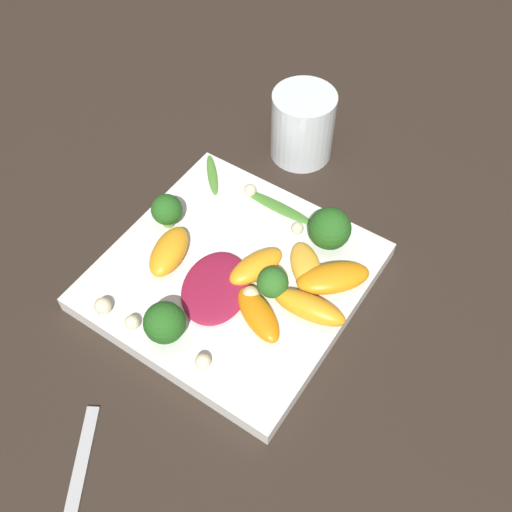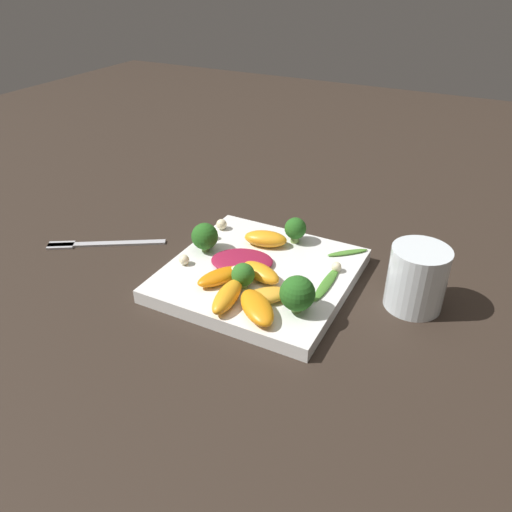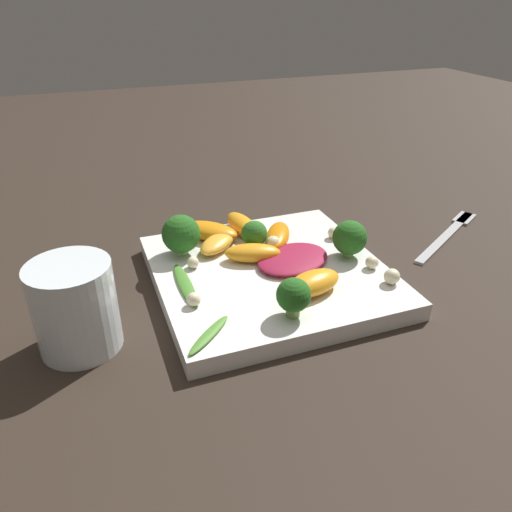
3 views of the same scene
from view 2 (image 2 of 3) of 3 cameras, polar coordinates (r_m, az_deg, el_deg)
ground_plane at (r=0.69m, az=0.43°, el=-2.81°), size 2.40×2.40×0.00m
plate at (r=0.68m, az=0.43°, el=-2.15°), size 0.24×0.24×0.02m
drinking_glass at (r=0.65m, az=17.90°, el=-2.42°), size 0.07×0.07×0.08m
fork at (r=0.81m, az=-18.10°, el=1.39°), size 0.16×0.11×0.01m
radicchio_leaf_0 at (r=0.69m, az=-1.45°, el=-0.38°), size 0.10×0.09×0.01m
orange_segment_0 at (r=0.61m, az=-3.32°, el=-4.61°), size 0.03×0.07×0.02m
orange_segment_1 at (r=0.59m, az=0.11°, el=-5.89°), size 0.08×0.07×0.02m
orange_segment_2 at (r=0.62m, az=1.23°, el=-4.53°), size 0.06×0.06×0.02m
orange_segment_3 at (r=0.65m, az=-4.15°, el=-2.35°), size 0.05×0.07×0.02m
orange_segment_4 at (r=0.73m, az=1.11°, el=1.99°), size 0.07×0.05×0.02m
orange_segment_5 at (r=0.65m, az=0.56°, el=-1.90°), size 0.07×0.05×0.02m
broccoli_floret_0 at (r=0.71m, az=-5.87°, el=2.22°), size 0.04×0.04×0.04m
broccoli_floret_1 at (r=0.59m, az=4.75°, el=-4.31°), size 0.04×0.04×0.05m
broccoli_floret_2 at (r=0.73m, az=4.52°, el=3.10°), size 0.03×0.03×0.04m
broccoli_floret_3 at (r=0.63m, az=-1.15°, el=-2.28°), size 0.03×0.03×0.03m
arugula_sprig_0 at (r=0.72m, az=10.43°, el=0.40°), size 0.05×0.05×0.00m
arugula_sprig_1 at (r=0.65m, az=8.08°, el=-3.11°), size 0.01×0.09×0.00m
macadamia_nut_0 at (r=0.75m, az=-5.14°, el=2.44°), size 0.01×0.01×0.01m
macadamia_nut_1 at (r=0.63m, az=5.59°, el=-3.96°), size 0.01×0.01×0.01m
macadamia_nut_2 at (r=0.66m, az=-2.34°, el=-1.87°), size 0.02×0.02×0.02m
macadamia_nut_3 at (r=0.78m, az=-3.97°, el=3.63°), size 0.02×0.02×0.02m
macadamia_nut_4 at (r=0.69m, az=-8.22°, el=-0.43°), size 0.01×0.01×0.01m
macadamia_nut_5 at (r=0.68m, az=9.17°, el=-1.23°), size 0.01×0.01×0.01m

